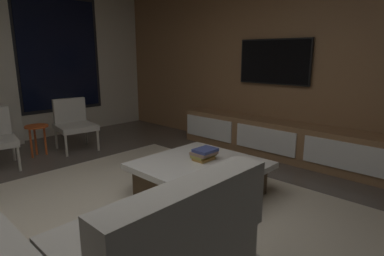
# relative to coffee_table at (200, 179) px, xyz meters

# --- Properties ---
(floor) EXTENTS (9.20, 9.20, 0.00)m
(floor) POSITION_rel_coffee_table_xyz_m (-1.03, 0.04, -0.19)
(floor) COLOR #564C44
(media_wall) EXTENTS (0.12, 7.80, 2.70)m
(media_wall) POSITION_rel_coffee_table_xyz_m (2.03, 0.04, 1.16)
(media_wall) COLOR #8E6642
(media_wall) RESTS_ON floor
(area_rug) EXTENTS (3.20, 3.80, 0.01)m
(area_rug) POSITION_rel_coffee_table_xyz_m (-0.68, -0.06, -0.18)
(area_rug) COLOR beige
(area_rug) RESTS_ON floor
(coffee_table) EXTENTS (1.16, 1.16, 0.36)m
(coffee_table) POSITION_rel_coffee_table_xyz_m (0.00, 0.00, 0.00)
(coffee_table) COLOR #4A3722
(coffee_table) RESTS_ON floor
(book_stack_on_coffee_table) EXTENTS (0.26, 0.21, 0.12)m
(book_stack_on_coffee_table) POSITION_rel_coffee_table_xyz_m (0.11, 0.04, 0.24)
(book_stack_on_coffee_table) COLOR #B98840
(book_stack_on_coffee_table) RESTS_ON coffee_table
(accent_chair_near_window) EXTENTS (0.62, 0.63, 0.78)m
(accent_chair_near_window) POSITION_rel_coffee_table_xyz_m (-0.08, 2.59, 0.25)
(accent_chair_near_window) COLOR #B2ADA0
(accent_chair_near_window) RESTS_ON floor
(side_stool) EXTENTS (0.32, 0.32, 0.46)m
(side_stool) POSITION_rel_coffee_table_xyz_m (-0.63, 2.61, 0.19)
(side_stool) COLOR #BF4C1E
(side_stool) RESTS_ON floor
(media_console) EXTENTS (0.46, 3.10, 0.52)m
(media_console) POSITION_rel_coffee_table_xyz_m (1.74, 0.10, 0.06)
(media_console) COLOR #8E6642
(media_console) RESTS_ON floor
(mounted_tv) EXTENTS (0.05, 1.12, 0.65)m
(mounted_tv) POSITION_rel_coffee_table_xyz_m (1.92, 0.29, 1.16)
(mounted_tv) COLOR black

